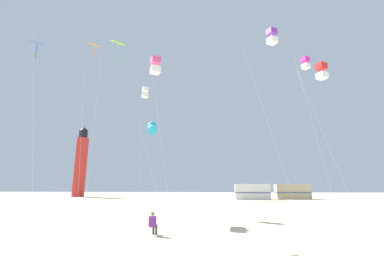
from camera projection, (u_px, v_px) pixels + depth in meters
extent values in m
cube|color=#722D99|center=(152.00, 221.00, 13.38)|extent=(0.37, 0.27, 0.52)
sphere|color=#9E704C|center=(153.00, 214.00, 13.46)|extent=(0.20, 0.20, 0.20)
cylinder|color=#2D2D38|center=(155.00, 226.00, 13.48)|extent=(0.19, 0.38, 0.13)
cylinder|color=#2D2D38|center=(156.00, 230.00, 13.58)|extent=(0.11, 0.11, 0.42)
cylinder|color=#2D2D38|center=(152.00, 226.00, 13.52)|extent=(0.19, 0.38, 0.13)
cylinder|color=#2D2D38|center=(153.00, 230.00, 13.62)|extent=(0.11, 0.11, 0.42)
cylinder|color=silver|center=(82.00, 125.00, 19.52)|extent=(0.92, 0.44, 13.81)
cube|color=orange|center=(94.00, 45.00, 21.44)|extent=(1.22, 1.22, 0.40)
cylinder|color=orange|center=(94.00, 52.00, 21.30)|extent=(0.04, 0.04, 1.10)
cylinder|color=silver|center=(161.00, 139.00, 15.78)|extent=(1.37, 1.33, 10.45)
cube|color=#E54C8C|center=(156.00, 61.00, 17.72)|extent=(0.82, 0.82, 0.44)
cube|color=white|center=(155.00, 70.00, 17.56)|extent=(0.82, 0.82, 0.44)
cylinder|color=silver|center=(267.00, 119.00, 16.39)|extent=(2.86, 2.07, 13.20)
cube|color=purple|center=(272.00, 32.00, 19.19)|extent=(0.82, 0.82, 0.44)
cube|color=white|center=(272.00, 41.00, 19.03)|extent=(0.82, 0.82, 0.44)
cylinder|color=silver|center=(140.00, 149.00, 27.20)|extent=(0.53, 0.56, 12.57)
cube|color=white|center=(145.00, 89.00, 28.87)|extent=(0.82, 0.82, 0.44)
cube|color=white|center=(145.00, 95.00, 28.71)|extent=(0.82, 0.82, 0.44)
cylinder|color=silver|center=(315.00, 132.00, 22.46)|extent=(2.08, 0.38, 13.99)
cube|color=#D826A5|center=(305.00, 60.00, 25.04)|extent=(0.82, 0.82, 0.44)
cube|color=white|center=(306.00, 66.00, 24.89)|extent=(0.82, 0.82, 0.44)
cylinder|color=silver|center=(151.00, 171.00, 19.59)|extent=(2.08, 0.62, 7.11)
cylinder|color=#1EB2D1|center=(152.00, 128.00, 21.40)|extent=(1.37, 2.59, 1.48)
sphere|color=#1EB2D1|center=(152.00, 126.00, 21.43)|extent=(0.76, 0.76, 0.76)
cylinder|color=silver|center=(326.00, 141.00, 16.11)|extent=(2.38, 1.40, 10.36)
cube|color=red|center=(321.00, 67.00, 18.40)|extent=(0.82, 0.82, 0.44)
cube|color=white|center=(322.00, 76.00, 18.25)|extent=(0.82, 0.82, 0.44)
cylinder|color=silver|center=(33.00, 127.00, 16.56)|extent=(0.58, 1.51, 12.27)
cube|color=blue|center=(37.00, 43.00, 18.24)|extent=(1.22, 1.22, 0.40)
cylinder|color=blue|center=(36.00, 51.00, 18.10)|extent=(0.04, 0.04, 1.10)
cylinder|color=silver|center=(94.00, 129.00, 15.14)|extent=(0.75, 1.96, 11.42)
cube|color=#72D12D|center=(118.00, 43.00, 16.65)|extent=(1.22, 1.22, 0.40)
cylinder|color=#72D12D|center=(118.00, 52.00, 16.51)|extent=(0.04, 0.04, 1.10)
cylinder|color=red|center=(80.00, 167.00, 62.59)|extent=(2.80, 2.80, 14.00)
cylinder|color=black|center=(83.00, 134.00, 64.31)|extent=(2.00, 2.00, 1.80)
cone|color=black|center=(84.00, 129.00, 64.61)|extent=(2.20, 2.20, 1.00)
cube|color=white|center=(252.00, 192.00, 48.85)|extent=(6.44, 2.42, 2.80)
cube|color=#4C608C|center=(252.00, 193.00, 48.82)|extent=(6.48, 2.47, 0.24)
cube|color=#C6B28C|center=(292.00, 192.00, 50.03)|extent=(6.51, 2.61, 2.80)
cube|color=#4C608C|center=(292.00, 192.00, 50.00)|extent=(6.55, 2.65, 0.24)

